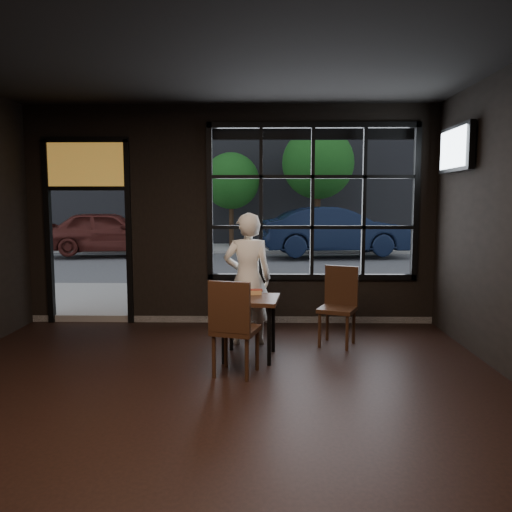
{
  "coord_description": "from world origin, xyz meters",
  "views": [
    {
      "loc": [
        0.51,
        -3.82,
        1.81
      ],
      "look_at": [
        0.4,
        2.2,
        1.15
      ],
      "focal_mm": 35.0,
      "sensor_mm": 36.0,
      "label": 1
    }
  ],
  "objects_px": {
    "cafe_table": "(249,327)",
    "man": "(248,279)",
    "navy_car": "(334,231)",
    "chair_near": "(236,327)"
  },
  "relations": [
    {
      "from": "navy_car",
      "to": "chair_near",
      "type": "bearing_deg",
      "value": 159.5
    },
    {
      "from": "cafe_table",
      "to": "man",
      "type": "relative_size",
      "value": 0.43
    },
    {
      "from": "chair_near",
      "to": "cafe_table",
      "type": "bearing_deg",
      "value": -86.32
    },
    {
      "from": "man",
      "to": "navy_car",
      "type": "bearing_deg",
      "value": -108.01
    },
    {
      "from": "cafe_table",
      "to": "man",
      "type": "xyz_separation_m",
      "value": [
        -0.04,
        0.59,
        0.48
      ]
    },
    {
      "from": "chair_near",
      "to": "navy_car",
      "type": "distance_m",
      "value": 11.24
    },
    {
      "from": "chair_near",
      "to": "navy_car",
      "type": "height_order",
      "value": "navy_car"
    },
    {
      "from": "cafe_table",
      "to": "navy_car",
      "type": "height_order",
      "value": "navy_car"
    },
    {
      "from": "navy_car",
      "to": "man",
      "type": "bearing_deg",
      "value": 158.5
    },
    {
      "from": "chair_near",
      "to": "man",
      "type": "xyz_separation_m",
      "value": [
        0.08,
        1.15,
        0.33
      ]
    }
  ]
}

